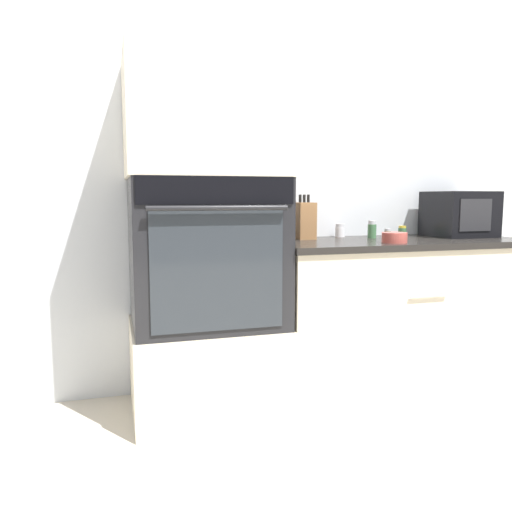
# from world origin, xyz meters

# --- Properties ---
(ground_plane) EXTENTS (12.00, 12.00, 0.00)m
(ground_plane) POSITION_xyz_m (0.00, 0.00, 0.00)
(ground_plane) COLOR beige
(wall_back) EXTENTS (8.00, 0.05, 2.50)m
(wall_back) POSITION_xyz_m (0.00, 0.63, 1.25)
(wall_back) COLOR silver
(wall_back) RESTS_ON ground_plane
(oven_cabinet_base) EXTENTS (0.77, 0.60, 0.46)m
(oven_cabinet_base) POSITION_xyz_m (-0.39, 0.30, 0.23)
(oven_cabinet_base) COLOR beige
(oven_cabinet_base) RESTS_ON ground_plane
(wall_oven) EXTENTS (0.75, 0.64, 0.74)m
(wall_oven) POSITION_xyz_m (-0.39, 0.30, 0.84)
(wall_oven) COLOR black
(wall_oven) RESTS_ON oven_cabinet_base
(oven_cabinet_upper) EXTENTS (0.77, 0.60, 0.59)m
(oven_cabinet_upper) POSITION_xyz_m (-0.39, 0.30, 1.50)
(oven_cabinet_upper) COLOR beige
(oven_cabinet_upper) RESTS_ON wall_oven
(counter_unit) EXTENTS (1.46, 0.63, 0.87)m
(counter_unit) POSITION_xyz_m (0.72, 0.30, 0.44)
(counter_unit) COLOR beige
(counter_unit) RESTS_ON ground_plane
(microwave) EXTENTS (0.34, 0.34, 0.27)m
(microwave) POSITION_xyz_m (1.19, 0.38, 1.01)
(microwave) COLOR black
(microwave) RESTS_ON counter_unit
(knife_block) EXTENTS (0.10, 0.14, 0.25)m
(knife_block) POSITION_xyz_m (0.21, 0.47, 0.98)
(knife_block) COLOR olive
(knife_block) RESTS_ON counter_unit
(bowl) EXTENTS (0.13, 0.13, 0.05)m
(bowl) POSITION_xyz_m (0.59, 0.11, 0.90)
(bowl) COLOR #B24C42
(bowl) RESTS_ON counter_unit
(condiment_jar_near) EXTENTS (0.04, 0.04, 0.06)m
(condiment_jar_near) POSITION_xyz_m (0.66, 0.31, 0.90)
(condiment_jar_near) COLOR #427047
(condiment_jar_near) RESTS_ON counter_unit
(condiment_jar_mid) EXTENTS (0.05, 0.05, 0.10)m
(condiment_jar_mid) POSITION_xyz_m (0.62, 0.41, 0.93)
(condiment_jar_mid) COLOR #427047
(condiment_jar_mid) RESTS_ON counter_unit
(condiment_jar_far) EXTENTS (0.05, 0.05, 0.06)m
(condiment_jar_far) POSITION_xyz_m (0.88, 0.51, 0.91)
(condiment_jar_far) COLOR #427047
(condiment_jar_far) RESTS_ON counter_unit
(condiment_jar_back) EXTENTS (0.06, 0.06, 0.08)m
(condiment_jar_back) POSITION_xyz_m (0.48, 0.54, 0.91)
(condiment_jar_back) COLOR silver
(condiment_jar_back) RESTS_ON counter_unit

